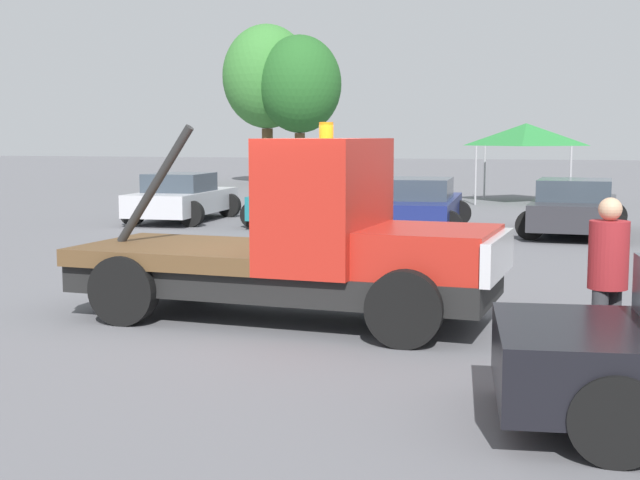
# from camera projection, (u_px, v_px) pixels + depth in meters

# --- Properties ---
(ground_plane) EXTENTS (160.00, 160.00, 0.00)m
(ground_plane) POSITION_uv_depth(u_px,v_px,m) (283.00, 319.00, 11.54)
(ground_plane) COLOR slate
(tow_truck) EXTENTS (5.62, 2.46, 2.53)m
(tow_truck) POSITION_uv_depth(u_px,v_px,m) (308.00, 246.00, 11.31)
(tow_truck) COLOR black
(tow_truck) RESTS_ON ground
(person_near_truck) EXTENTS (0.39, 0.39, 1.76)m
(person_near_truck) POSITION_uv_depth(u_px,v_px,m) (608.00, 272.00, 8.82)
(person_near_truck) COLOR #38383D
(person_near_truck) RESTS_ON ground
(parked_car_silver) EXTENTS (2.45, 4.38, 1.34)m
(parked_car_silver) POSITION_uv_depth(u_px,v_px,m) (182.00, 198.00, 24.69)
(parked_car_silver) COLOR #B7B7BC
(parked_car_silver) RESTS_ON ground
(parked_car_teal) EXTENTS (2.64, 4.36, 1.34)m
(parked_car_teal) POSITION_uv_depth(u_px,v_px,m) (298.00, 200.00, 24.04)
(parked_car_teal) COLOR #196670
(parked_car_teal) RESTS_ON ground
(parked_car_navy) EXTENTS (2.55, 4.91, 1.34)m
(parked_car_navy) POSITION_uv_depth(u_px,v_px,m) (419.00, 206.00, 21.84)
(parked_car_navy) COLOR navy
(parked_car_navy) RESTS_ON ground
(parked_car_charcoal) EXTENTS (2.60, 4.69, 1.34)m
(parked_car_charcoal) POSITION_uv_depth(u_px,v_px,m) (575.00, 207.00, 21.37)
(parked_car_charcoal) COLOR #2D2D33
(parked_car_charcoal) RESTS_ON ground
(canopy_tent_green) EXTENTS (3.20, 3.20, 2.80)m
(canopy_tent_green) POSITION_uv_depth(u_px,v_px,m) (526.00, 135.00, 31.35)
(canopy_tent_green) COLOR #9E9EA3
(canopy_tent_green) RESTS_ON ground
(tree_left) EXTENTS (4.34, 4.34, 7.76)m
(tree_left) POSITION_uv_depth(u_px,v_px,m) (267.00, 77.00, 43.48)
(tree_left) COLOR brown
(tree_left) RESTS_ON ground
(tree_center) EXTENTS (3.98, 3.98, 7.11)m
(tree_center) POSITION_uv_depth(u_px,v_px,m) (300.00, 85.00, 42.32)
(tree_center) COLOR brown
(tree_center) RESTS_ON ground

